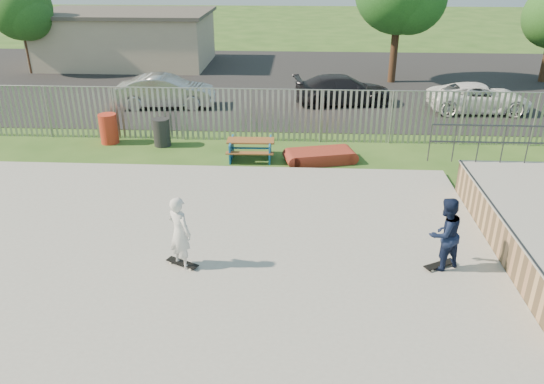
# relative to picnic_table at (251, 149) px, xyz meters

# --- Properties ---
(ground) EXTENTS (120.00, 120.00, 0.00)m
(ground) POSITION_rel_picnic_table_xyz_m (-1.15, -7.13, -0.35)
(ground) COLOR #2B541C
(ground) RESTS_ON ground
(concrete_slab) EXTENTS (15.00, 12.00, 0.15)m
(concrete_slab) POSITION_rel_picnic_table_xyz_m (-1.15, -7.13, -0.27)
(concrete_slab) COLOR #989893
(concrete_slab) RESTS_ON ground
(fence) EXTENTS (26.04, 16.02, 2.00)m
(fence) POSITION_rel_picnic_table_xyz_m (-0.15, -2.55, 0.65)
(fence) COLOR gray
(fence) RESTS_ON ground
(picnic_table) EXTENTS (1.65, 1.36, 0.68)m
(picnic_table) POSITION_rel_picnic_table_xyz_m (0.00, 0.00, 0.00)
(picnic_table) COLOR brown
(picnic_table) RESTS_ON ground
(funbox) EXTENTS (2.23, 1.49, 0.41)m
(funbox) POSITION_rel_picnic_table_xyz_m (2.41, -0.20, -0.14)
(funbox) COLOR maroon
(funbox) RESTS_ON ground
(trash_bin_red) EXTENTS (0.67, 0.67, 1.11)m
(trash_bin_red) POSITION_rel_picnic_table_xyz_m (-5.45, 1.32, 0.21)
(trash_bin_red) COLOR #B62E1C
(trash_bin_red) RESTS_ON ground
(trash_bin_grey) EXTENTS (0.62, 0.62, 1.03)m
(trash_bin_grey) POSITION_rel_picnic_table_xyz_m (-3.40, 1.14, 0.17)
(trash_bin_grey) COLOR black
(trash_bin_grey) RESTS_ON ground
(parking_lot) EXTENTS (40.00, 18.00, 0.02)m
(parking_lot) POSITION_rel_picnic_table_xyz_m (-1.15, 11.87, -0.34)
(parking_lot) COLOR black
(parking_lot) RESTS_ON ground
(car_silver) EXTENTS (4.51, 1.88, 1.45)m
(car_silver) POSITION_rel_picnic_table_xyz_m (-4.45, 6.27, 0.40)
(car_silver) COLOR #AEAFB3
(car_silver) RESTS_ON parking_lot
(car_dark) EXTENTS (4.81, 2.53, 1.33)m
(car_dark) POSITION_rel_picnic_table_xyz_m (3.66, 7.24, 0.34)
(car_dark) COLOR black
(car_dark) RESTS_ON parking_lot
(car_white) EXTENTS (4.51, 2.14, 1.24)m
(car_white) POSITION_rel_picnic_table_xyz_m (9.62, 6.29, 0.29)
(car_white) COLOR white
(car_white) RESTS_ON parking_lot
(building) EXTENTS (10.40, 6.40, 3.20)m
(building) POSITION_rel_picnic_table_xyz_m (-9.15, 15.87, 1.26)
(building) COLOR #BCAA90
(building) RESTS_ON ground
(tree_left) EXTENTS (3.45, 3.45, 5.32)m
(tree_left) POSITION_rel_picnic_table_xyz_m (-14.03, 13.02, 3.23)
(tree_left) COLOR #462A1C
(tree_left) RESTS_ON ground
(skateboard_a) EXTENTS (0.80, 0.56, 0.08)m
(skateboard_a) POSITION_rel_picnic_table_xyz_m (4.92, -6.90, -0.16)
(skateboard_a) COLOR black
(skateboard_a) RESTS_ON concrete_slab
(skateboard_b) EXTENTS (0.81, 0.53, 0.08)m
(skateboard_b) POSITION_rel_picnic_table_xyz_m (-0.91, -7.15, -0.16)
(skateboard_b) COLOR black
(skateboard_b) RESTS_ON concrete_slab
(skater_navy) EXTENTS (1.04, 0.96, 1.71)m
(skater_navy) POSITION_rel_picnic_table_xyz_m (4.92, -6.90, 0.65)
(skater_navy) COLOR #121B38
(skater_navy) RESTS_ON concrete_slab
(skater_white) EXTENTS (0.74, 0.70, 1.71)m
(skater_white) POSITION_rel_picnic_table_xyz_m (-0.91, -7.15, 0.65)
(skater_white) COLOR silver
(skater_white) RESTS_ON concrete_slab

